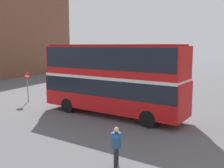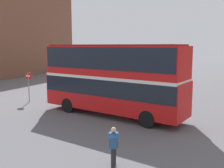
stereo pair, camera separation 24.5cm
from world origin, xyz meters
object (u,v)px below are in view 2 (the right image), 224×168
double_decker_bus (112,75)px  pedestrian_foreground (114,142)px  parked_car_kerb_far (82,82)px  parked_car_kerb_near (114,75)px  no_entry_sign (29,82)px

double_decker_bus → pedestrian_foreground: (3.32, -7.13, -1.82)m
double_decker_bus → parked_car_kerb_far: 11.82m
parked_car_kerb_far → double_decker_bus: bearing=131.7°
pedestrian_foreground → parked_car_kerb_far: pedestrian_foreground is taller
parked_car_kerb_near → pedestrian_foreground: bearing=126.1°
double_decker_bus → no_entry_sign: size_ratio=4.12×
pedestrian_foreground → parked_car_kerb_near: (-10.93, 24.44, -0.22)m
parked_car_kerb_far → no_entry_sign: size_ratio=1.74×
double_decker_bus → parked_car_kerb_near: bearing=123.8°
parked_car_kerb_near → no_entry_sign: 16.36m
no_entry_sign → parked_car_kerb_near: bearing=87.4°
parked_car_kerb_far → no_entry_sign: bearing=85.5°
double_decker_bus → pedestrian_foreground: 8.07m
parked_car_kerb_far → pedestrian_foreground: bearing=125.1°
parked_car_kerb_far → no_entry_sign: no_entry_sign is taller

